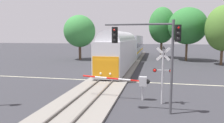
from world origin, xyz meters
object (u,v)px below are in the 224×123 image
object	(u,v)px
crossing_gate_near	(136,82)
elm_centre_background	(162,25)
commuter_train	(128,47)
maple_right_background	(223,28)
oak_behind_train	(80,31)
crossing_signal_mast	(163,69)
oak_far_right	(187,26)
traffic_signal_near_right	(153,44)

from	to	relation	value
crossing_gate_near	elm_centre_background	size ratio (longest dim) A/B	0.47
crossing_gate_near	commuter_train	bearing A→B (deg)	98.77
maple_right_background	oak_behind_train	bearing A→B (deg)	173.29
crossing_signal_mast	maple_right_background	size ratio (longest dim) A/B	0.42
oak_far_right	crossing_signal_mast	bearing A→B (deg)	-101.10
crossing_gate_near	traffic_signal_near_right	distance (m)	4.04
crossing_signal_mast	crossing_gate_near	bearing A→B (deg)	162.24
maple_right_background	commuter_train	bearing A→B (deg)	175.85
crossing_gate_near	maple_right_background	distance (m)	25.59
oak_far_right	traffic_signal_near_right	bearing A→B (deg)	-101.72
traffic_signal_near_right	maple_right_background	size ratio (longest dim) A/B	0.59
maple_right_background	oak_far_right	bearing A→B (deg)	130.78
crossing_signal_mast	elm_centre_background	size ratio (longest dim) A/B	0.37
traffic_signal_near_right	elm_centre_background	xyz separation A→B (m)	(1.50, 34.05, 2.82)
commuter_train	crossing_gate_near	distance (m)	23.43
traffic_signal_near_right	oak_far_right	world-z (taller)	oak_far_right
maple_right_background	elm_centre_background	world-z (taller)	elm_centre_background
elm_centre_background	oak_far_right	bearing A→B (deg)	-40.31
commuter_train	elm_centre_background	size ratio (longest dim) A/B	3.55
crossing_gate_near	crossing_signal_mast	bearing A→B (deg)	-17.76
crossing_gate_near	oak_far_right	bearing A→B (deg)	74.89
crossing_gate_near	oak_far_right	world-z (taller)	oak_far_right
commuter_train	oak_behind_train	size ratio (longest dim) A/B	4.32
traffic_signal_near_right	oak_behind_train	world-z (taller)	oak_behind_train
crossing_signal_mast	oak_behind_train	xyz separation A→B (m)	(-15.77, 25.65, 3.30)
traffic_signal_near_right	maple_right_background	distance (m)	26.89
commuter_train	traffic_signal_near_right	xyz separation A→B (m)	(4.77, -25.61, 1.56)
traffic_signal_near_right	elm_centre_background	distance (m)	34.20
oak_far_right	oak_behind_train	distance (m)	21.46
commuter_train	oak_far_right	size ratio (longest dim) A/B	3.80
commuter_train	oak_far_right	bearing A→B (deg)	21.90
crossing_gate_near	maple_right_background	xyz separation A→B (m)	(12.24, 21.97, 4.70)
maple_right_background	elm_centre_background	xyz separation A→B (m)	(-9.54, 9.59, 1.06)
commuter_train	maple_right_background	world-z (taller)	maple_right_background
traffic_signal_near_right	maple_right_background	bearing A→B (deg)	65.72
oak_behind_train	elm_centre_background	distance (m)	17.85
oak_behind_train	elm_centre_background	xyz separation A→B (m)	(16.56, 6.51, 1.34)
crossing_gate_near	maple_right_background	bearing A→B (deg)	60.87
crossing_gate_near	traffic_signal_near_right	xyz separation A→B (m)	(1.20, -2.49, 2.94)
maple_right_background	oak_behind_train	size ratio (longest dim) A/B	1.08
crossing_signal_mast	elm_centre_background	distance (m)	32.51
crossing_gate_near	oak_behind_train	world-z (taller)	oak_behind_train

